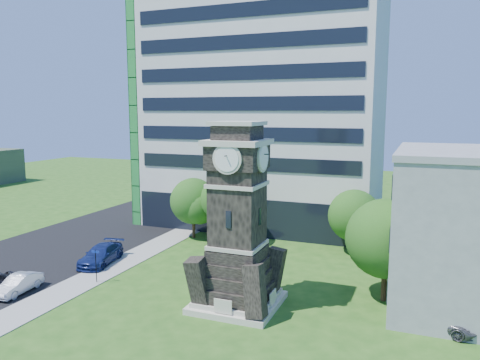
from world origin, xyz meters
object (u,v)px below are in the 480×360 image
at_px(park_bench, 234,305).
at_px(clock_tower, 238,228).
at_px(street_sign, 96,262).
at_px(car_street_north, 101,255).
at_px(car_east_lot, 438,318).
at_px(car_street_mid, 18,284).

bearing_deg(park_bench, clock_tower, 78.33).
xyz_separation_m(clock_tower, street_sign, (-11.48, -0.08, -3.67)).
xyz_separation_m(car_street_north, street_sign, (2.58, -3.83, 0.84)).
relative_size(clock_tower, car_street_north, 2.28).
height_order(park_bench, street_sign, street_sign).
relative_size(clock_tower, car_east_lot, 2.58).
distance_m(park_bench, street_sign, 11.79).
bearing_deg(car_street_north, car_street_mid, -110.46).
bearing_deg(clock_tower, street_sign, -179.60).
relative_size(car_east_lot, street_sign, 1.83).
xyz_separation_m(clock_tower, car_east_lot, (12.35, 1.24, -4.62)).
height_order(car_street_mid, car_east_lot, car_east_lot).
bearing_deg(street_sign, car_street_north, 121.54).
relative_size(clock_tower, street_sign, 4.74).
distance_m(car_east_lot, street_sign, 23.88).
height_order(clock_tower, car_street_mid, clock_tower).
height_order(car_street_mid, park_bench, car_street_mid).
bearing_deg(car_street_north, street_sign, -66.64).
height_order(car_street_north, street_sign, street_sign).
distance_m(car_street_mid, park_bench, 15.79).
distance_m(car_street_mid, street_sign, 5.45).
bearing_deg(clock_tower, car_east_lot, 5.73).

